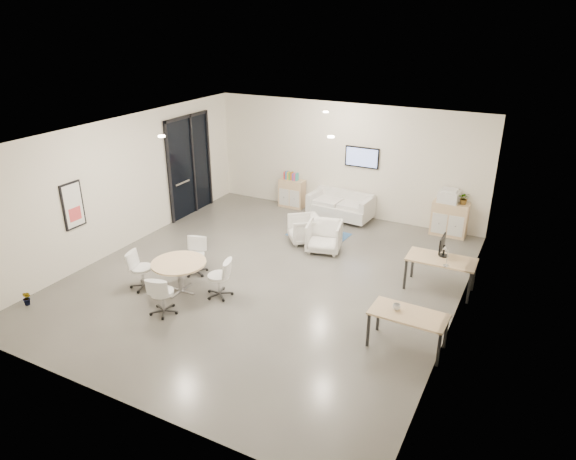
# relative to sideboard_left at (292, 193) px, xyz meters

# --- Properties ---
(room_shell) EXTENTS (9.60, 10.60, 4.80)m
(room_shell) POSITION_rel_sideboard_left_xyz_m (1.58, -4.28, 1.18)
(room_shell) COLOR #4F4D48
(room_shell) RESTS_ON ground
(glass_door) EXTENTS (0.09, 1.90, 2.85)m
(glass_door) POSITION_rel_sideboard_left_xyz_m (-2.38, -1.77, 1.08)
(glass_door) COLOR black
(glass_door) RESTS_ON room_shell
(artwork) EXTENTS (0.05, 0.54, 1.04)m
(artwork) POSITION_rel_sideboard_left_xyz_m (-2.39, -5.88, 1.12)
(artwork) COLOR black
(artwork) RESTS_ON room_shell
(wall_tv) EXTENTS (0.98, 0.06, 0.58)m
(wall_tv) POSITION_rel_sideboard_left_xyz_m (2.08, 0.19, 1.33)
(wall_tv) COLOR black
(wall_tv) RESTS_ON room_shell
(ceiling_spots) EXTENTS (3.14, 4.14, 0.03)m
(ceiling_spots) POSITION_rel_sideboard_left_xyz_m (1.38, -3.44, 2.76)
(ceiling_spots) COLOR #FFEAC6
(ceiling_spots) RESTS_ON room_shell
(sideboard_left) EXTENTS (0.75, 0.39, 0.85)m
(sideboard_left) POSITION_rel_sideboard_left_xyz_m (0.00, 0.00, 0.00)
(sideboard_left) COLOR tan
(sideboard_left) RESTS_ON room_shell
(sideboard_right) EXTENTS (0.91, 0.44, 0.91)m
(sideboard_right) POSITION_rel_sideboard_left_xyz_m (4.65, -0.02, 0.03)
(sideboard_right) COLOR tan
(sideboard_right) RESTS_ON room_shell
(books) EXTENTS (0.44, 0.14, 0.22)m
(books) POSITION_rel_sideboard_left_xyz_m (-0.04, 0.00, 0.54)
(books) COLOR red
(books) RESTS_ON sideboard_left
(printer) EXTENTS (0.54, 0.46, 0.36)m
(printer) POSITION_rel_sideboard_left_xyz_m (4.56, -0.02, 0.66)
(printer) COLOR white
(printer) RESTS_ON sideboard_right
(loveseat) EXTENTS (1.80, 1.00, 0.65)m
(loveseat) POSITION_rel_sideboard_left_xyz_m (1.68, -0.22, -0.07)
(loveseat) COLOR beige
(loveseat) RESTS_ON room_shell
(blue_rug) EXTENTS (1.58, 1.12, 0.01)m
(blue_rug) POSITION_rel_sideboard_left_xyz_m (1.61, -1.59, -0.42)
(blue_rug) COLOR #294D7E
(blue_rug) RESTS_ON room_shell
(armchair_left) EXTENTS (1.00, 1.00, 0.76)m
(armchair_left) POSITION_rel_sideboard_left_xyz_m (1.45, -2.16, -0.04)
(armchair_left) COLOR beige
(armchair_left) RESTS_ON room_shell
(armchair_right) EXTENTS (0.96, 0.92, 0.83)m
(armchair_right) POSITION_rel_sideboard_left_xyz_m (2.12, -2.44, -0.01)
(armchair_right) COLOR beige
(armchair_right) RESTS_ON room_shell
(desk_rear) EXTENTS (1.41, 0.73, 0.73)m
(desk_rear) POSITION_rel_sideboard_left_xyz_m (5.07, -3.10, 0.23)
(desk_rear) COLOR tan
(desk_rear) RESTS_ON room_shell
(desk_front) EXTENTS (1.33, 0.69, 0.68)m
(desk_front) POSITION_rel_sideboard_left_xyz_m (5.01, -5.43, 0.19)
(desk_front) COLOR tan
(desk_front) RESTS_ON room_shell
(monitor) EXTENTS (0.20, 0.50, 0.44)m
(monitor) POSITION_rel_sideboard_left_xyz_m (5.03, -2.95, 0.54)
(monitor) COLOR black
(monitor) RESTS_ON desk_rear
(round_table) EXTENTS (1.14, 1.14, 0.69)m
(round_table) POSITION_rel_sideboard_left_xyz_m (0.27, -5.69, 0.18)
(round_table) COLOR tan
(round_table) RESTS_ON room_shell
(meeting_chairs) EXTENTS (2.36, 2.36, 0.82)m
(meeting_chairs) POSITION_rel_sideboard_left_xyz_m (0.27, -5.69, -0.01)
(meeting_chairs) COLOR white
(meeting_chairs) RESTS_ON room_shell
(plant_cabinet) EXTENTS (0.31, 0.34, 0.25)m
(plant_cabinet) POSITION_rel_sideboard_left_xyz_m (4.95, -0.02, 0.61)
(plant_cabinet) COLOR #3F7F3F
(plant_cabinet) RESTS_ON sideboard_right
(plant_floor) EXTENTS (0.22, 0.34, 0.14)m
(plant_floor) POSITION_rel_sideboard_left_xyz_m (-2.12, -7.55, -0.35)
(plant_floor) COLOR #3F7F3F
(plant_floor) RESTS_ON room_shell
(cup) EXTENTS (0.14, 0.11, 0.14)m
(cup) POSITION_rel_sideboard_left_xyz_m (4.79, -5.40, 0.33)
(cup) COLOR white
(cup) RESTS_ON desk_front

